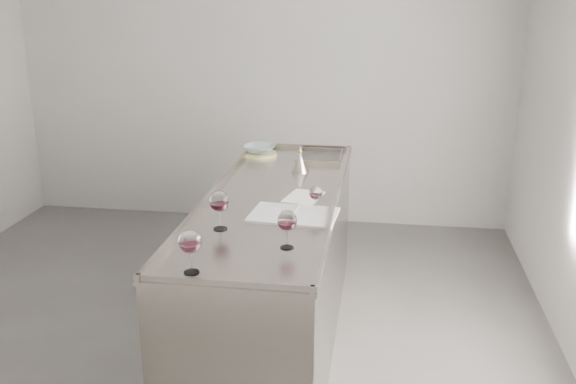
# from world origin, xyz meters

# --- Properties ---
(room_shell) EXTENTS (4.54, 5.04, 2.84)m
(room_shell) POSITION_xyz_m (0.00, 0.00, 1.40)
(room_shell) COLOR #4B4946
(room_shell) RESTS_ON ground
(counter) EXTENTS (0.77, 2.42, 0.97)m
(counter) POSITION_xyz_m (0.50, 0.30, 0.47)
(counter) COLOR gray
(counter) RESTS_ON ground
(wine_glass_left) EXTENTS (0.10, 0.10, 0.19)m
(wine_glass_left) POSITION_xyz_m (0.33, -0.78, 1.08)
(wine_glass_left) COLOR white
(wine_glass_left) RESTS_ON counter
(wine_glass_middle) EXTENTS (0.10, 0.10, 0.20)m
(wine_glass_middle) POSITION_xyz_m (0.32, -0.26, 1.08)
(wine_glass_middle) COLOR white
(wine_glass_middle) RESTS_ON counter
(wine_glass_right) EXTENTS (0.09, 0.09, 0.18)m
(wine_glass_right) POSITION_xyz_m (0.69, -0.45, 1.07)
(wine_glass_right) COLOR white
(wine_glass_right) RESTS_ON counter
(wine_glass_small) EXTENTS (0.07, 0.07, 0.15)m
(wine_glass_small) POSITION_xyz_m (0.77, 0.07, 1.04)
(wine_glass_small) COLOR white
(wine_glass_small) RESTS_ON counter
(notebook) EXTENTS (0.48, 0.35, 0.02)m
(notebook) POSITION_xyz_m (0.66, -0.01, 0.95)
(notebook) COLOR white
(notebook) RESTS_ON counter
(loose_paper_top) EXTENTS (0.24, 0.30, 0.00)m
(loose_paper_top) POSITION_xyz_m (0.67, 0.32, 0.94)
(loose_paper_top) COLOR white
(loose_paper_top) RESTS_ON counter
(trivet) EXTENTS (0.29, 0.29, 0.02)m
(trivet) POSITION_xyz_m (0.24, 1.24, 0.95)
(trivet) COLOR #C4BF7E
(trivet) RESTS_ON counter
(ceramic_bowl) EXTENTS (0.25, 0.25, 0.06)m
(ceramic_bowl) POSITION_xyz_m (0.24, 1.24, 0.99)
(ceramic_bowl) COLOR #8A9DA0
(ceramic_bowl) RESTS_ON trivet
(wine_funnel) EXTENTS (0.12, 0.12, 0.18)m
(wine_funnel) POSITION_xyz_m (0.58, 0.84, 0.99)
(wine_funnel) COLOR #B1A99D
(wine_funnel) RESTS_ON counter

